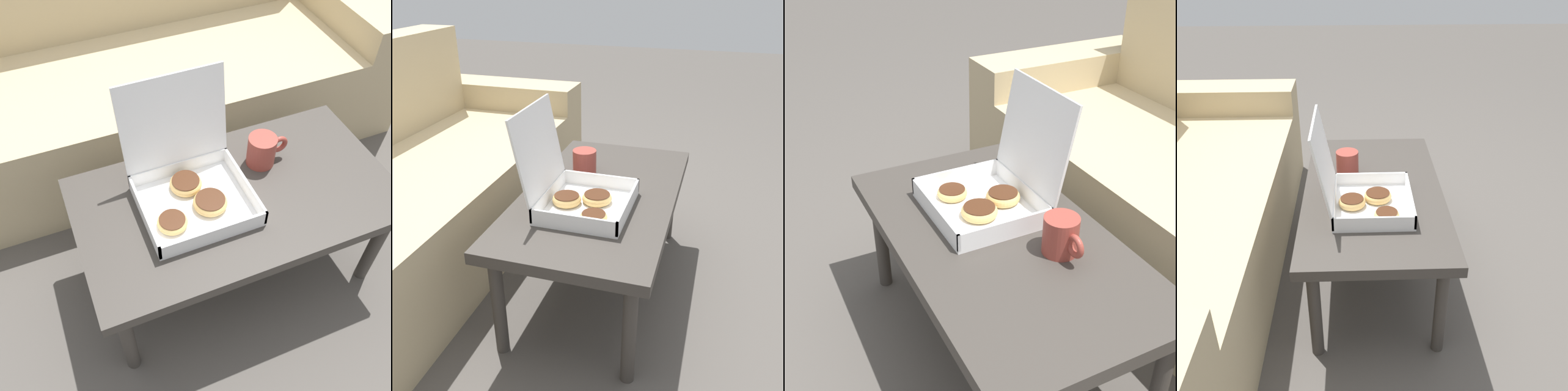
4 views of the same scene
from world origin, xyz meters
TOP-DOWN VIEW (x-y plane):
  - ground_plane at (0.00, 0.00)m, footprint 12.00×12.00m
  - coffee_table at (0.00, -0.06)m, footprint 1.00×0.55m
  - pastry_box at (-0.14, -0.01)m, footprint 0.33×0.35m
  - coffee_mug at (0.14, 0.05)m, footprint 0.14×0.09m

SIDE VIEW (x-z plane):
  - ground_plane at x=0.00m, z-range 0.00..0.00m
  - coffee_table at x=0.00m, z-range 0.16..0.58m
  - coffee_mug at x=0.14m, z-range 0.42..0.52m
  - pastry_box at x=-0.14m, z-range 0.31..0.65m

